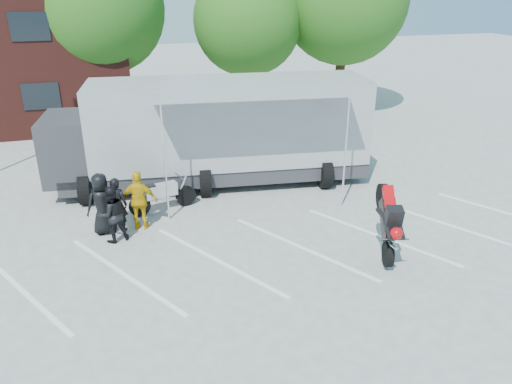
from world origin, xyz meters
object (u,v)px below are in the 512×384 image
tree_left (100,9)px  spectator_leather_c (112,214)px  stunt_bike_rider (379,254)px  spectator_leather_b (117,205)px  spectator_hivis (139,201)px  transporter_truck (218,182)px  tree_right (345,0)px  spectator_leather_a (102,204)px  parked_motorcycle (164,210)px  tree_mid (248,21)px

tree_left → spectator_leather_c: size_ratio=5.17×
stunt_bike_rider → spectator_leather_b: spectator_leather_b is taller
spectator_leather_b → spectator_leather_c: (-0.16, -0.63, 0.01)m
tree_left → spectator_hivis: size_ratio=4.80×
spectator_leather_b → transporter_truck: bearing=-119.9°
spectator_leather_b → tree_left: bearing=-69.2°
tree_left → spectator_leather_c: bearing=-91.5°
tree_right → stunt_bike_rider: 16.51m
tree_left → spectator_leather_a: tree_left is taller
tree_left → parked_motorcycle: tree_left is taller
tree_left → parked_motorcycle: bearing=-83.9°
tree_right → spectator_leather_c: bearing=-136.8°
spectator_leather_b → tree_right: bearing=-116.4°
tree_mid → spectator_leather_c: tree_mid is taller
spectator_hivis → parked_motorcycle: bearing=-109.4°
transporter_truck → spectator_hivis: transporter_truck is taller
transporter_truck → stunt_bike_rider: transporter_truck is taller
tree_mid → spectator_leather_c: 14.75m
tree_mid → spectator_hivis: (-6.55, -11.54, -4.04)m
tree_left → spectator_leather_c: tree_left is taller
tree_left → tree_mid: (7.00, -1.00, -0.62)m
stunt_bike_rider → tree_left: bearing=128.2°
parked_motorcycle → stunt_bike_rider: bearing=-144.4°
tree_right → transporter_truck: bearing=-136.6°
spectator_leather_a → spectator_leather_b: 0.41m
tree_right → spectator_hivis: 16.74m
spectator_leather_b → spectator_hivis: (0.64, -0.06, 0.07)m
tree_left → tree_mid: tree_left is taller
transporter_truck → spectator_hivis: (-2.96, -2.92, 0.90)m
parked_motorcycle → tree_mid: bearing=-43.1°
parked_motorcycle → transporter_truck: bearing=-63.7°
tree_left → parked_motorcycle: size_ratio=3.80×
parked_motorcycle → spectator_leather_c: (-1.58, -1.63, 0.84)m
parked_motorcycle → stunt_bike_rider: size_ratio=1.04×
tree_right → spectator_leather_a: (-12.59, -11.00, -4.96)m
transporter_truck → spectator_leather_c: transporter_truck is taller
tree_right → spectator_leather_a: bearing=-138.9°
spectator_hivis → spectator_leather_c: bearing=52.4°
tree_right → spectator_leather_b: size_ratio=5.49×
stunt_bike_rider → spectator_leather_c: 7.45m
tree_left → spectator_leather_a: bearing=-92.7°
tree_right → spectator_leather_c: tree_right is taller
tree_right → spectator_leather_b: (-12.19, -10.98, -5.05)m
parked_motorcycle → spectator_hivis: 1.60m
tree_mid → spectator_leather_a: tree_mid is taller
tree_right → stunt_bike_rider: tree_right is taller
spectator_leather_c → transporter_truck: bearing=-154.8°
tree_right → tree_left: bearing=172.9°
tree_left → stunt_bike_rider: bearing=-67.8°
tree_mid → spectator_leather_a: (-7.59, -11.50, -4.03)m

